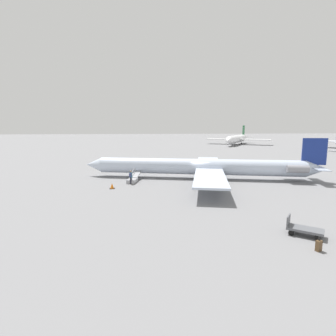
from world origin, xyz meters
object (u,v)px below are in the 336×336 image
luggage_cart (303,229)px  suitcase (319,246)px  airplane_far_right (237,139)px  airplane_main (205,167)px  passenger (131,176)px  boarding_stairs (133,179)px

luggage_cart → suitcase: bearing=117.3°
airplane_far_right → airplane_main: bearing=7.9°
luggage_cart → suitcase: (0.58, 2.20, -0.13)m
airplane_main → passenger: (10.41, 1.97, -0.72)m
airplane_far_right → boarding_stairs: size_ratio=7.90×
luggage_cart → airplane_main: bearing=-45.9°
boarding_stairs → suitcase: 23.86m
luggage_cart → suitcase: 2.28m
boarding_stairs → luggage_cart: 22.18m
passenger → suitcase: size_ratio=1.98×
boarding_stairs → suitcase: boarding_stairs is taller
suitcase → boarding_stairs: bearing=-64.6°
airplane_far_right → luggage_cart: bearing=13.3°
luggage_cart → suitcase: size_ratio=2.69×
boarding_stairs → suitcase: size_ratio=4.70×
passenger → luggage_cart: (-11.11, 18.18, -0.54)m
airplane_main → suitcase: 22.39m
airplane_main → airplane_far_right: bearing=-99.8°
airplane_far_right → passenger: bearing=2.5°
airplane_far_right → passenger: 89.85m
boarding_stairs → passenger: bearing=-177.6°
airplane_main → luggage_cart: (-0.70, 20.15, -1.26)m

